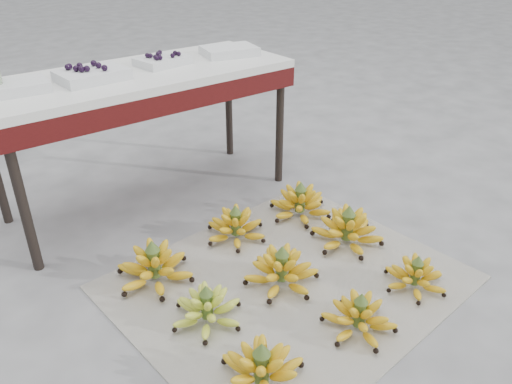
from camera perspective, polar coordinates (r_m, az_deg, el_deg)
ground at (r=1.98m, az=0.11°, el=-10.77°), size 60.00×60.00×0.00m
newspaper_mat at (r=2.00m, az=3.71°, el=-10.22°), size 1.32×1.14×0.01m
bunch_front_left at (r=1.59m, az=0.63°, el=-19.84°), size 0.34×0.34×0.17m
bunch_front_center at (r=1.80m, az=11.71°, el=-13.80°), size 0.30×0.30×0.16m
bunch_front_right at (r=2.04m, az=17.75°, el=-9.15°), size 0.30×0.30×0.15m
bunch_mid_left at (r=1.80m, az=-5.61°, el=-13.15°), size 0.29×0.29×0.16m
bunch_mid_center at (r=1.96m, az=2.94°, el=-8.97°), size 0.37×0.37×0.18m
bunch_mid_right at (r=2.22m, az=10.39°, el=-4.31°), size 0.39×0.39×0.19m
bunch_back_left at (r=2.01m, az=-11.53°, el=-8.36°), size 0.35×0.35×0.19m
bunch_back_center at (r=2.22m, az=-2.32°, el=-3.98°), size 0.32×0.32×0.17m
bunch_back_right at (r=2.40m, az=5.05°, el=-1.33°), size 0.39×0.39×0.18m
vendor_table at (r=2.39m, az=-13.00°, el=11.59°), size 1.38×0.55×0.66m
tray_far_left at (r=2.21m, az=-25.93°, el=10.72°), size 0.27×0.20×0.04m
tray_left at (r=2.27m, az=-18.29°, el=12.64°), size 0.29×0.21×0.07m
tray_right at (r=2.45m, az=-10.63°, el=14.57°), size 0.25×0.20×0.06m
tray_far_right at (r=2.60m, az=-3.08°, el=15.81°), size 0.30×0.24×0.04m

